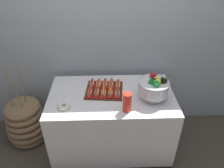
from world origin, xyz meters
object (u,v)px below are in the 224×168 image
object	(u,v)px
hot_dog_2	(104,93)
serving_tray	(104,91)
hot_dog_1	(97,92)
donut	(64,106)
hot_dog_0	(90,92)
hot_dog_4	(117,93)
hot_dog_3	(110,93)
hot_dog_8	(111,84)
floor_vase	(26,122)
punch_bowl	(154,87)
cup_stack	(127,102)
hot_dog_6	(98,84)
hot_dog_7	(105,84)
hot_dog_9	(118,85)
buffet_table	(111,120)
hot_dog_5	(92,84)

from	to	relation	value
hot_dog_2	serving_tray	bearing A→B (deg)	84.60
hot_dog_1	donut	xyz separation A→B (m)	(-0.33, -0.20, -0.01)
hot_dog_0	hot_dog_4	bearing A→B (deg)	-5.40
hot_dog_4	hot_dog_3	bearing A→B (deg)	174.60
hot_dog_8	floor_vase	bearing A→B (deg)	179.14
floor_vase	punch_bowl	xyz separation A→B (m)	(1.52, -0.25, 0.68)
hot_dog_8	cup_stack	bearing A→B (deg)	-71.43
cup_stack	floor_vase	bearing A→B (deg)	160.72
hot_dog_6	hot_dog_4	bearing A→B (deg)	-41.66
hot_dog_2	hot_dog_8	distance (m)	0.18
hot_dog_0	hot_dog_7	bearing A→B (deg)	42.33
hot_dog_1	hot_dog_9	size ratio (longest dim) A/B	0.95
hot_dog_4	hot_dog_9	distance (m)	0.17
hot_dog_2	hot_dog_3	xyz separation A→B (m)	(0.07, -0.01, 0.00)
hot_dog_3	hot_dog_4	xyz separation A→B (m)	(0.07, -0.01, -0.00)
hot_dog_7	hot_dog_8	bearing A→B (deg)	-5.40
hot_dog_7	hot_dog_0	bearing A→B (deg)	-137.67
buffet_table	hot_dog_3	bearing A→B (deg)	-118.77
hot_dog_7	punch_bowl	size ratio (longest dim) A/B	0.56
hot_dog_1	cup_stack	xyz separation A→B (m)	(0.30, -0.26, 0.07)
floor_vase	hot_dog_1	world-z (taller)	floor_vase
hot_dog_0	hot_dog_4	distance (m)	0.30
hot_dog_4	floor_vase	bearing A→B (deg)	170.75
hot_dog_2	hot_dog_6	xyz separation A→B (m)	(-0.06, 0.17, -0.00)
hot_dog_2	hot_dog_1	bearing A→B (deg)	174.60
hot_dog_4	buffet_table	bearing A→B (deg)	156.23
hot_dog_0	cup_stack	distance (m)	0.47
hot_dog_0	cup_stack	size ratio (longest dim) A/B	0.91
floor_vase	hot_dog_7	bearing A→B (deg)	-0.52
hot_dog_5	hot_dog_8	xyz separation A→B (m)	(0.22, -0.02, 0.00)
hot_dog_3	hot_dog_8	bearing A→B (deg)	84.60
cup_stack	hot_dog_7	bearing A→B (deg)	116.90
hot_dog_5	donut	xyz separation A→B (m)	(-0.27, -0.37, -0.01)
punch_bowl	donut	world-z (taller)	punch_bowl
punch_bowl	cup_stack	distance (m)	0.35
hot_dog_1	punch_bowl	world-z (taller)	punch_bowl
hot_dog_3	hot_dog_6	world-z (taller)	hot_dog_3
hot_dog_9	donut	xyz separation A→B (m)	(-0.57, -0.34, -0.01)
floor_vase	serving_tray	bearing A→B (deg)	-5.17
donut	hot_dog_6	bearing A→B (deg)	46.75
hot_dog_3	hot_dog_2	bearing A→B (deg)	174.60
floor_vase	hot_dog_1	size ratio (longest dim) A/B	6.17
floor_vase	hot_dog_0	distance (m)	1.04
hot_dog_9	punch_bowl	bearing A→B (deg)	-32.37
hot_dog_1	cup_stack	distance (m)	0.41
hot_dog_0	hot_dog_9	xyz separation A→B (m)	(0.31, 0.14, -0.00)
floor_vase	hot_dog_2	world-z (taller)	floor_vase
hot_dog_6	hot_dog_7	size ratio (longest dim) A/B	1.02
hot_dog_2	hot_dog_6	bearing A→B (deg)	109.04
hot_dog_5	donut	distance (m)	0.46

